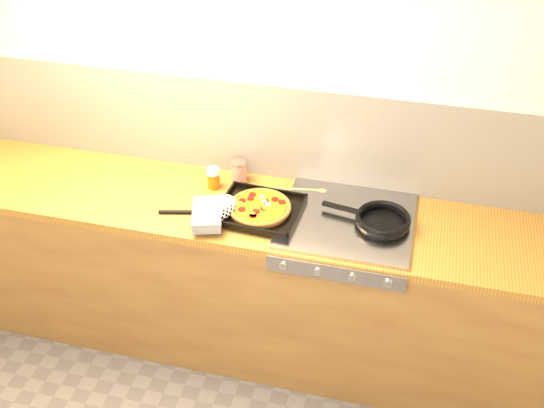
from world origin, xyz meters
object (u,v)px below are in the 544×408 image
(juice_glass, at_px, (213,178))
(pizza_on_tray, at_px, (246,209))
(frying_pan, at_px, (382,220))
(tomato_can, at_px, (239,172))

(juice_glass, bearing_deg, pizza_on_tray, -41.15)
(frying_pan, height_order, tomato_can, tomato_can)
(frying_pan, bearing_deg, juice_glass, 172.16)
(pizza_on_tray, height_order, juice_glass, juice_glass)
(tomato_can, relative_size, juice_glass, 1.04)
(tomato_can, bearing_deg, pizza_on_tray, -67.48)
(frying_pan, xyz_separation_m, juice_glass, (-0.84, 0.12, 0.02))
(pizza_on_tray, xyz_separation_m, frying_pan, (0.62, 0.08, -0.00))
(frying_pan, height_order, juice_glass, juice_glass)
(pizza_on_tray, height_order, tomato_can, tomato_can)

